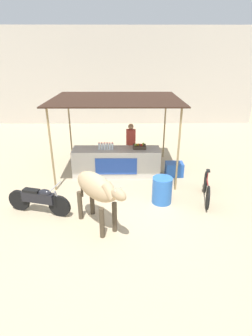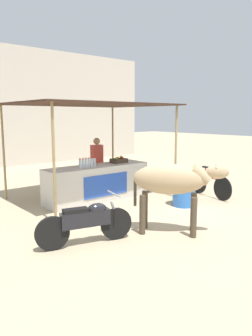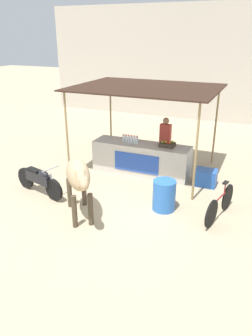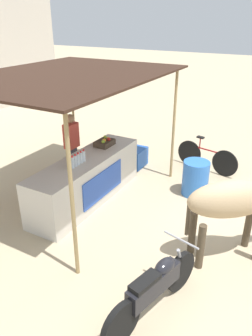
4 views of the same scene
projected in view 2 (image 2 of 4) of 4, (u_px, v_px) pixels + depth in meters
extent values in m
plane|color=tan|center=(154.00, 219.00, 7.37)|extent=(60.00, 60.00, 0.00)
cube|color=beige|center=(97.00, 183.00, 8.96)|extent=(3.00, 0.80, 0.96)
cube|color=#264CB2|center=(106.00, 185.00, 8.65)|extent=(1.40, 0.02, 0.58)
cube|color=#382319|center=(90.00, 104.00, 8.85)|extent=(4.20, 3.20, 0.04)
cylinder|color=#997F51|center=(54.00, 164.00, 6.77)|extent=(0.06, 0.06, 2.60)
cylinder|color=#997F51|center=(176.00, 152.00, 9.17)|extent=(0.06, 0.06, 2.60)
cylinder|color=#997F51|center=(4.00, 153.00, 8.94)|extent=(0.06, 0.06, 2.60)
cylinder|color=#997F51|center=(113.00, 145.00, 11.35)|extent=(0.06, 0.06, 2.60)
cylinder|color=silver|center=(80.00, 164.00, 8.46)|extent=(0.07, 0.07, 0.22)
cylinder|color=red|center=(80.00, 159.00, 8.44)|extent=(0.04, 0.04, 0.03)
cylinder|color=silver|center=(83.00, 163.00, 8.52)|extent=(0.07, 0.07, 0.22)
cylinder|color=red|center=(83.00, 159.00, 8.50)|extent=(0.04, 0.04, 0.03)
cylinder|color=silver|center=(86.00, 163.00, 8.58)|extent=(0.07, 0.07, 0.22)
cylinder|color=red|center=(86.00, 158.00, 8.56)|extent=(0.04, 0.04, 0.03)
cylinder|color=silver|center=(89.00, 163.00, 8.63)|extent=(0.07, 0.07, 0.22)
cylinder|color=red|center=(89.00, 158.00, 8.61)|extent=(0.04, 0.04, 0.03)
cylinder|color=silver|center=(92.00, 162.00, 8.69)|extent=(0.07, 0.07, 0.22)
cylinder|color=red|center=(92.00, 158.00, 8.67)|extent=(0.04, 0.04, 0.03)
cylinder|color=silver|center=(94.00, 162.00, 8.75)|extent=(0.07, 0.07, 0.22)
cylinder|color=red|center=(94.00, 157.00, 8.73)|extent=(0.04, 0.04, 0.03)
cube|color=#3F3326|center=(119.00, 161.00, 9.42)|extent=(0.44, 0.32, 0.12)
sphere|color=#8CB22D|center=(116.00, 158.00, 9.28)|extent=(0.08, 0.08, 0.08)
sphere|color=#B21E19|center=(122.00, 158.00, 9.38)|extent=(0.08, 0.08, 0.08)
sphere|color=orange|center=(122.00, 158.00, 9.42)|extent=(0.08, 0.08, 0.08)
sphere|color=orange|center=(118.00, 158.00, 9.36)|extent=(0.08, 0.08, 0.08)
sphere|color=#8CB22D|center=(121.00, 157.00, 9.55)|extent=(0.08, 0.08, 0.08)
cylinder|color=#383842|center=(97.00, 178.00, 9.86)|extent=(0.22, 0.22, 0.88)
cube|color=#BF3F33|center=(97.00, 154.00, 9.75)|extent=(0.34, 0.20, 0.56)
sphere|color=#A87A56|center=(97.00, 141.00, 9.69)|extent=(0.20, 0.20, 0.20)
cube|color=blue|center=(153.00, 182.00, 10.21)|extent=(0.60, 0.44, 0.48)
cylinder|color=blue|center=(184.00, 191.00, 8.39)|extent=(0.57, 0.57, 0.77)
ellipsoid|color=tan|center=(169.00, 179.00, 6.35)|extent=(1.29, 1.41, 0.60)
cylinder|color=#493D2C|center=(193.00, 212.00, 6.54)|extent=(0.12, 0.12, 0.78)
cylinder|color=#493D2C|center=(194.00, 218.00, 6.19)|extent=(0.12, 0.12, 0.78)
cylinder|color=#493D2C|center=(145.00, 209.00, 6.72)|extent=(0.12, 0.12, 0.78)
cylinder|color=#493D2C|center=(142.00, 215.00, 6.37)|extent=(0.12, 0.12, 0.78)
cylinder|color=tan|center=(201.00, 175.00, 6.22)|extent=(0.47, 0.50, 0.41)
ellipsoid|color=tan|center=(217.00, 172.00, 6.16)|extent=(0.45, 0.48, 0.26)
cone|color=beige|center=(216.00, 164.00, 6.21)|extent=(0.05, 0.05, 0.10)
cone|color=beige|center=(216.00, 165.00, 6.07)|extent=(0.05, 0.05, 0.10)
cylinder|color=#493D2C|center=(135.00, 191.00, 6.51)|extent=(0.06, 0.06, 0.60)
cylinder|color=black|center=(116.00, 224.00, 6.12)|extent=(0.60, 0.23, 0.60)
cylinder|color=black|center=(52.00, 234.00, 5.61)|extent=(0.60, 0.23, 0.60)
cube|color=black|center=(85.00, 219.00, 5.83)|extent=(0.92, 0.40, 0.28)
ellipsoid|color=black|center=(97.00, 209.00, 5.90)|extent=(0.40, 0.28, 0.20)
cube|color=black|center=(75.00, 211.00, 5.73)|extent=(0.47, 0.28, 0.10)
cylinder|color=#99999E|center=(114.00, 194.00, 6.00)|extent=(0.17, 0.54, 0.03)
cylinder|color=#99999E|center=(115.00, 213.00, 6.08)|extent=(0.21, 0.10, 0.49)
cylinder|color=black|center=(223.00, 189.00, 8.91)|extent=(0.18, 0.65, 0.66)
cylinder|color=black|center=(198.00, 182.00, 9.79)|extent=(0.18, 0.65, 0.66)
cylinder|color=maroon|center=(210.00, 178.00, 9.31)|extent=(0.22, 0.84, 0.04)
cylinder|color=maroon|center=(205.00, 172.00, 9.49)|extent=(0.03, 0.03, 0.28)
cube|color=black|center=(205.00, 167.00, 9.46)|extent=(0.14, 0.20, 0.04)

